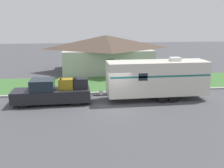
% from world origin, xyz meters
% --- Properties ---
extents(ground_plane, '(120.00, 120.00, 0.00)m').
position_xyz_m(ground_plane, '(0.00, 0.00, 0.00)').
color(ground_plane, '#47474C').
extents(curb_strip, '(80.00, 0.30, 0.14)m').
position_xyz_m(curb_strip, '(0.00, 3.75, 0.07)').
color(curb_strip, '#999993').
rests_on(curb_strip, ground_plane).
extents(lawn_strip, '(80.00, 7.00, 0.03)m').
position_xyz_m(lawn_strip, '(0.00, 7.40, 0.01)').
color(lawn_strip, '#3D6B33').
rests_on(lawn_strip, ground_plane).
extents(house_across_street, '(11.71, 8.34, 4.55)m').
position_xyz_m(house_across_street, '(1.04, 14.53, 2.36)').
color(house_across_street, '#B2B2A8').
rests_on(house_across_street, ground_plane).
extents(pickup_truck, '(5.96, 1.91, 2.05)m').
position_xyz_m(pickup_truck, '(-4.65, 1.47, 0.89)').
color(pickup_truck, black).
rests_on(pickup_truck, ground_plane).
extents(travel_trailer, '(9.19, 2.27, 3.42)m').
position_xyz_m(travel_trailer, '(3.63, 1.47, 1.79)').
color(travel_trailer, black).
rests_on(travel_trailer, ground_plane).
extents(mailbox, '(0.48, 0.20, 1.40)m').
position_xyz_m(mailbox, '(1.47, 4.55, 1.07)').
color(mailbox, brown).
rests_on(mailbox, ground_plane).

